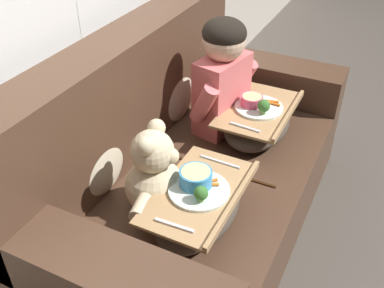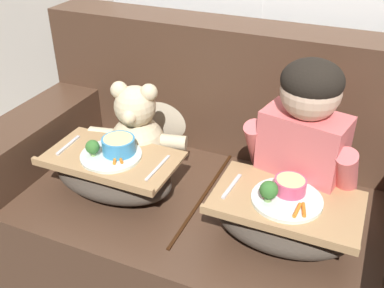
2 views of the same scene
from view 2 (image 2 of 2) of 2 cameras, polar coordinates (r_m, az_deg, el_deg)
ground_plane at (r=2.03m, az=1.92°, el=-14.90°), size 14.00×14.00×0.00m
couch at (r=1.86m, az=3.01°, el=-6.13°), size 1.75×0.95×0.95m
throw_pillow_behind_child at (r=1.85m, az=15.12°, el=1.13°), size 0.35×0.17×0.36m
throw_pillow_behind_teddy at (r=2.02m, az=-3.37°, el=4.86°), size 0.32×0.15×0.33m
child_figure at (r=1.55m, az=14.11°, el=1.41°), size 0.42×0.23×0.57m
teddy_bear at (r=1.81m, az=-7.06°, el=1.31°), size 0.41×0.29×0.38m
lap_tray_child at (r=1.52m, az=11.60°, el=-9.23°), size 0.47×0.31×0.24m
lap_tray_teddy at (r=1.72m, az=-9.97°, el=-3.59°), size 0.49×0.29×0.23m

